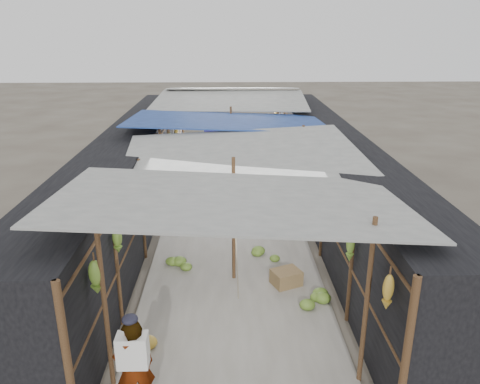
{
  "coord_description": "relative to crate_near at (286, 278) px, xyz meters",
  "views": [
    {
      "loc": [
        -0.1,
        -5.54,
        4.91
      ],
      "look_at": [
        0.17,
        4.85,
        1.25
      ],
      "focal_mm": 35.0,
      "sensor_mm": 36.0,
      "label": 1
    }
  ],
  "objects": [
    {
      "name": "ground",
      "position": [
        -1.05,
        -2.71,
        -0.16
      ],
      "size": [
        80.0,
        80.0,
        0.0
      ],
      "primitive_type": "plane",
      "color": "#6B6356",
      "rests_on": "ground"
    },
    {
      "name": "hanging_bananas",
      "position": [
        -1.01,
        3.67,
        1.49
      ],
      "size": [
        3.95,
        14.13,
        0.84
      ],
      "color": "olive",
      "rests_on": "ground"
    },
    {
      "name": "stall_left",
      "position": [
        -3.75,
        3.79,
        0.99
      ],
      "size": [
        1.4,
        15.0,
        2.3
      ],
      "primitive_type": "cube",
      "color": "black",
      "rests_on": "ground"
    },
    {
      "name": "vendor_elderly",
      "position": [
        -2.4,
        -3.21,
        0.56
      ],
      "size": [
        0.62,
        0.52,
        1.44
      ],
      "primitive_type": "imported",
      "rotation": [
        0.0,
        0.0,
        3.53
      ],
      "color": "silver",
      "rests_on": "ground"
    },
    {
      "name": "black_basin",
      "position": [
        0.11,
        4.07,
        -0.06
      ],
      "size": [
        0.66,
        0.66,
        0.2
      ],
      "primitive_type": "cylinder",
      "color": "black",
      "rests_on": "ground"
    },
    {
      "name": "crate_near",
      "position": [
        0.0,
        0.0,
        0.0
      ],
      "size": [
        0.67,
        0.62,
        0.33
      ],
      "primitive_type": "cube",
      "rotation": [
        0.0,
        0.0,
        0.41
      ],
      "color": "#93724B",
      "rests_on": "ground"
    },
    {
      "name": "shopper_blue",
      "position": [
        -0.91,
        5.63,
        0.7
      ],
      "size": [
        0.9,
        0.74,
        1.74
      ],
      "primitive_type": "imported",
      "rotation": [
        0.0,
        0.0,
        0.1
      ],
      "color": "#223CAA",
      "rests_on": "ground"
    },
    {
      "name": "aisle_slab",
      "position": [
        -1.05,
        3.79,
        -0.15
      ],
      "size": [
        3.6,
        16.0,
        0.02
      ],
      "primitive_type": "cube",
      "color": "#9E998E",
      "rests_on": "ground"
    },
    {
      "name": "market_canopy",
      "position": [
        -1.02,
        4.14,
        2.25
      ],
      "size": [
        5.62,
        15.2,
        2.77
      ],
      "color": "brown",
      "rests_on": "ground"
    },
    {
      "name": "floor_bananas",
      "position": [
        -0.84,
        4.11,
        -0.01
      ],
      "size": [
        3.69,
        11.06,
        0.35
      ],
      "color": "olive",
      "rests_on": "ground"
    },
    {
      "name": "crate_mid",
      "position": [
        0.16,
        2.78,
        -0.02
      ],
      "size": [
        0.52,
        0.44,
        0.29
      ],
      "primitive_type": "cube",
      "rotation": [
        0.0,
        0.0,
        -0.13
      ],
      "color": "#93724B",
      "rests_on": "ground"
    },
    {
      "name": "vendor_seated",
      "position": [
        -0.3,
        3.19,
        0.32
      ],
      "size": [
        0.47,
        0.68,
        0.97
      ],
      "primitive_type": "imported",
      "rotation": [
        0.0,
        0.0,
        -1.38
      ],
      "color": "#4D4942",
      "rests_on": "ground"
    },
    {
      "name": "crate_back",
      "position": [
        -2.02,
        4.6,
        -0.04
      ],
      "size": [
        0.46,
        0.4,
        0.26
      ],
      "primitive_type": "cube",
      "rotation": [
        0.0,
        0.0,
        0.2
      ],
      "color": "#93724B",
      "rests_on": "ground"
    },
    {
      "name": "stall_right",
      "position": [
        1.65,
        3.79,
        0.99
      ],
      "size": [
        1.4,
        15.0,
        2.3
      ],
      "primitive_type": "cube",
      "color": "black",
      "rests_on": "ground"
    }
  ]
}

